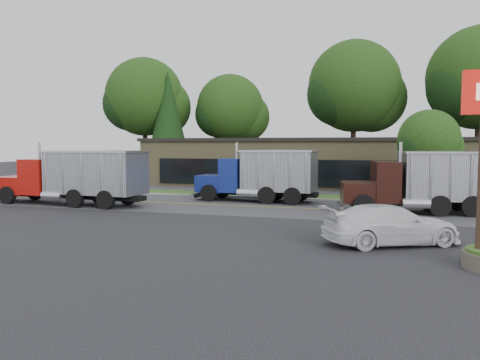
{
  "coord_description": "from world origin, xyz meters",
  "views": [
    {
      "loc": [
        7.18,
        -18.01,
        3.76
      ],
      "look_at": [
        -0.32,
        6.39,
        1.8
      ],
      "focal_mm": 35.0,
      "sensor_mm": 36.0,
      "label": 1
    }
  ],
  "objects_px": {
    "dump_truck_red": "(77,176)",
    "rally_car": "(391,225)",
    "dump_truck_maroon": "(423,180)",
    "dump_truck_blue": "(263,174)"
  },
  "relations": [
    {
      "from": "dump_truck_maroon",
      "to": "dump_truck_blue",
      "type": "bearing_deg",
      "value": -24.47
    },
    {
      "from": "dump_truck_maroon",
      "to": "rally_car",
      "type": "relative_size",
      "value": 1.55
    },
    {
      "from": "dump_truck_red",
      "to": "dump_truck_blue",
      "type": "relative_size",
      "value": 1.3
    },
    {
      "from": "dump_truck_blue",
      "to": "dump_truck_red",
      "type": "bearing_deg",
      "value": 28.13
    },
    {
      "from": "dump_truck_maroon",
      "to": "rally_car",
      "type": "xyz_separation_m",
      "value": [
        -1.75,
        -8.83,
        -1.05
      ]
    },
    {
      "from": "dump_truck_red",
      "to": "rally_car",
      "type": "xyz_separation_m",
      "value": [
        18.39,
        -6.25,
        -1.06
      ]
    },
    {
      "from": "dump_truck_red",
      "to": "dump_truck_maroon",
      "type": "height_order",
      "value": "same"
    },
    {
      "from": "dump_truck_red",
      "to": "dump_truck_blue",
      "type": "height_order",
      "value": "same"
    },
    {
      "from": "dump_truck_red",
      "to": "rally_car",
      "type": "height_order",
      "value": "dump_truck_red"
    },
    {
      "from": "dump_truck_blue",
      "to": "rally_car",
      "type": "height_order",
      "value": "dump_truck_blue"
    }
  ]
}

